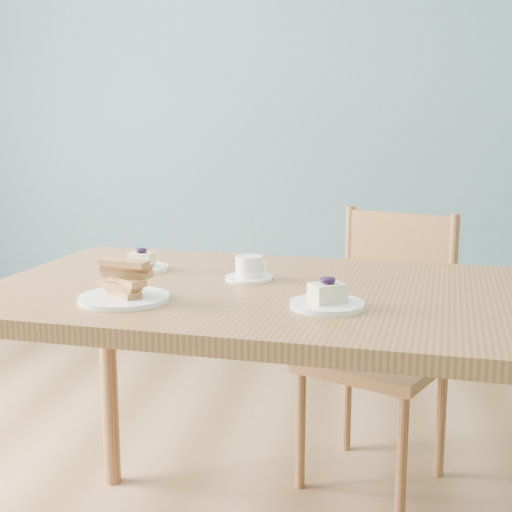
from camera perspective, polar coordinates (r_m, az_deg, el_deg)
room at (r=1.84m, az=-3.10°, el=15.41°), size 5.01×5.01×2.71m
dining_table at (r=1.77m, az=2.53°, el=-5.14°), size 1.57×1.02×0.79m
dining_chair at (r=2.41m, az=9.86°, el=-7.17°), size 0.54×0.53×0.91m
cheesecake_plate_near at (r=1.57m, az=5.72°, el=-3.49°), size 0.17×0.17×0.07m
cheesecake_plate_far at (r=1.98m, az=-9.16°, el=-0.67°), size 0.15×0.15×0.06m
coffee_cup at (r=1.84m, az=-0.52°, el=-1.11°), size 0.12×0.12×0.06m
biscotti_plate at (r=1.65m, az=-10.53°, el=-2.47°), size 0.21×0.21×0.10m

